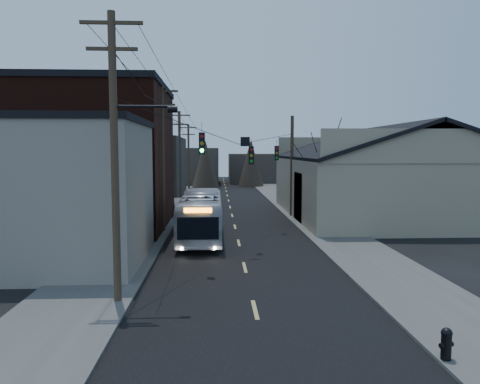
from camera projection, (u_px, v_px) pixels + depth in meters
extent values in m
plane|color=black|center=(260.00, 332.00, 14.54)|extent=(160.00, 160.00, 0.00)
cube|color=black|center=(231.00, 210.00, 44.38)|extent=(9.00, 110.00, 0.02)
cube|color=#474744|center=(162.00, 210.00, 44.05)|extent=(4.00, 110.00, 0.12)
cube|color=#474744|center=(299.00, 209.00, 44.71)|extent=(4.00, 110.00, 0.12)
cube|color=slate|center=(59.00, 194.00, 22.73)|extent=(8.00, 8.00, 7.00)
cube|color=black|center=(96.00, 159.00, 33.49)|extent=(10.00, 12.00, 10.00)
cube|color=#38322C|center=(139.00, 170.00, 49.56)|extent=(9.00, 14.00, 7.00)
cube|color=gray|center=(385.00, 187.00, 39.84)|extent=(16.00, 20.00, 5.00)
cube|color=black|center=(339.00, 142.00, 39.30)|extent=(8.16, 20.60, 2.86)
cube|color=black|center=(432.00, 142.00, 39.71)|extent=(8.16, 20.60, 2.86)
cube|color=#38322C|center=(189.00, 166.00, 78.63)|extent=(10.00, 12.00, 6.00)
cube|color=#38322C|center=(263.00, 168.00, 84.30)|extent=(12.00, 14.00, 5.00)
cone|color=black|center=(323.00, 178.00, 34.44)|extent=(0.40, 0.40, 7.20)
cylinder|color=#382B1E|center=(115.00, 161.00, 16.81)|extent=(0.28, 0.28, 10.50)
cube|color=#382B1E|center=(111.00, 23.00, 16.37)|extent=(2.20, 0.12, 0.12)
cylinder|color=#382B1E|center=(163.00, 160.00, 31.75)|extent=(0.28, 0.28, 10.00)
cube|color=#382B1E|center=(161.00, 91.00, 31.34)|extent=(2.20, 0.12, 0.12)
cylinder|color=#382B1E|center=(180.00, 159.00, 46.69)|extent=(0.28, 0.28, 9.50)
cube|color=#382B1E|center=(179.00, 115.00, 46.31)|extent=(2.20, 0.12, 0.12)
cylinder|color=#382B1E|center=(189.00, 159.00, 61.64)|extent=(0.28, 0.28, 9.00)
cube|color=#382B1E|center=(188.00, 128.00, 61.27)|extent=(2.20, 0.12, 0.12)
cylinder|color=#382B1E|center=(292.00, 167.00, 39.28)|extent=(0.28, 0.28, 8.50)
cube|color=black|center=(202.00, 143.00, 21.37)|extent=(0.28, 0.20, 1.00)
cube|color=black|center=(251.00, 155.00, 26.03)|extent=(0.28, 0.20, 1.00)
cube|color=black|center=(277.00, 153.00, 32.10)|extent=(0.28, 0.20, 1.00)
imported|color=#B8BCC5|center=(201.00, 215.00, 29.80)|extent=(2.53, 10.82, 3.01)
imported|color=#9A9DA1|center=(183.00, 206.00, 41.08)|extent=(1.97, 4.45, 1.42)
cylinder|color=black|center=(446.00, 347.00, 12.33)|extent=(0.27, 0.27, 0.68)
sphere|color=black|center=(447.00, 333.00, 12.30)|extent=(0.30, 0.30, 0.30)
cylinder|color=black|center=(446.00, 345.00, 12.33)|extent=(0.42, 0.25, 0.14)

